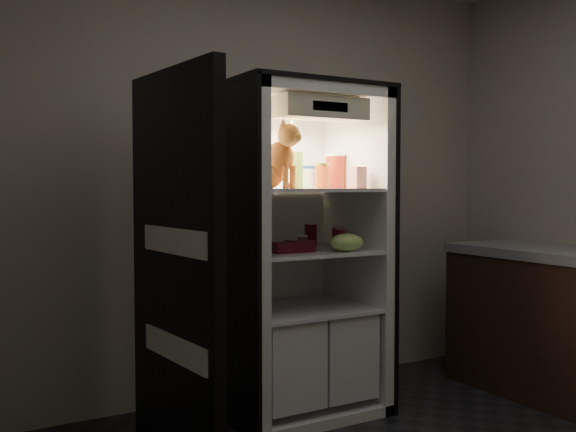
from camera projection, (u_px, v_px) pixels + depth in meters
The scene contains 16 objects.
room_shell at pixel (478, 104), 2.48m from camera, with size 3.60×3.60×3.60m.
refrigerator at pixel (295, 274), 3.72m from camera, with size 0.90×0.72×1.88m.
fridge_door at pixel (176, 269), 3.01m from camera, with size 0.14×0.87×1.85m.
tabby_cat at pixel (274, 163), 3.45m from camera, with size 0.34×0.37×0.37m.
parmesan_shaker at pixel (296, 170), 3.62m from camera, with size 0.08×0.08×0.21m.
mayo_tub at pixel (307, 177), 3.76m from camera, with size 0.09×0.09×0.13m.
salsa_jar at pixel (322, 176), 3.71m from camera, with size 0.08×0.08×0.14m.
pepper_jar at pixel (335, 171), 3.90m from camera, with size 0.12×0.12×0.21m.
cream_carton at pixel (358, 178), 3.64m from camera, with size 0.07×0.07×0.12m, color beige.
soda_can_a at pixel (311, 235), 3.85m from camera, with size 0.08×0.08×0.14m.
soda_can_b at pixel (338, 237), 3.79m from camera, with size 0.07×0.07×0.12m.
soda_can_c at pixel (340, 238), 3.74m from camera, with size 0.06×0.06×0.11m.
condiment_jar at pixel (303, 242), 3.66m from camera, with size 0.06×0.06×0.08m.
grape_bag at pixel (347, 242), 3.56m from camera, with size 0.20×0.14×0.10m, color #8DB755.
berry_box_left at pixel (282, 248), 3.47m from camera, with size 0.11×0.11×0.06m, color #510D1B.
berry_box_right at pixel (300, 246), 3.53m from camera, with size 0.13×0.13×0.06m, color #510D1B.
Camera 1 is at (-1.89, -1.79, 1.30)m, focal length 40.00 mm.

